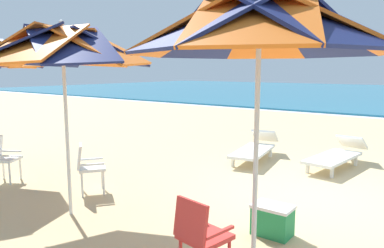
{
  "coord_description": "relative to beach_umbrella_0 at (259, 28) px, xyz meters",
  "views": [
    {
      "loc": [
        1.83,
        -5.68,
        2.12
      ],
      "look_at": [
        -2.67,
        0.37,
        1.0
      ],
      "focal_mm": 34.49,
      "sensor_mm": 36.0,
      "label": 1
    }
  ],
  "objects": [
    {
      "name": "plastic_chair_0",
      "position": [
        -0.41,
        -0.36,
        -2.0
      ],
      "size": [
        0.51,
        0.53,
        0.87
      ],
      "color": "red",
      "rests_on": "ground"
    },
    {
      "name": "ground_plane",
      "position": [
        -0.23,
        2.47,
        -2.5
      ],
      "size": [
        80.0,
        80.0,
        0.0
      ],
      "primitive_type": "plane",
      "color": "#D3B784"
    },
    {
      "name": "beach_umbrella_1",
      "position": [
        -2.93,
        -0.11,
        -0.09
      ],
      "size": [
        2.45,
        2.45,
        2.79
      ],
      "color": "silver",
      "rests_on": "ground"
    },
    {
      "name": "beach_umbrella_0",
      "position": [
        0.0,
        0.0,
        0.0
      ],
      "size": [
        2.51,
        2.51,
        2.9
      ],
      "color": "silver",
      "rests_on": "ground"
    },
    {
      "name": "plastic_chair_1",
      "position": [
        -3.5,
        0.65,
        -2.0
      ],
      "size": [
        0.62,
        0.63,
        0.87
      ],
      "color": "white",
      "rests_on": "ground"
    },
    {
      "name": "plastic_chair_2",
      "position": [
        -5.34,
        0.1,
        -2.0
      ],
      "size": [
        0.62,
        0.61,
        0.87
      ],
      "color": "white",
      "rests_on": "ground"
    },
    {
      "name": "cooler_box",
      "position": [
        -0.25,
        1.02,
        -2.3
      ],
      "size": [
        0.5,
        0.34,
        0.4
      ],
      "color": "#238C4C",
      "rests_on": "ground"
    },
    {
      "name": "sun_lounger_1",
      "position": [
        -0.54,
        4.96,
        -2.22
      ],
      "size": [
        0.87,
        2.2,
        0.62
      ],
      "color": "white",
      "rests_on": "ground"
    },
    {
      "name": "sun_lounger_2",
      "position": [
        -2.28,
        4.52,
        -2.22
      ],
      "size": [
        1.01,
        2.22,
        0.62
      ],
      "color": "white",
      "rests_on": "ground"
    }
  ]
}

